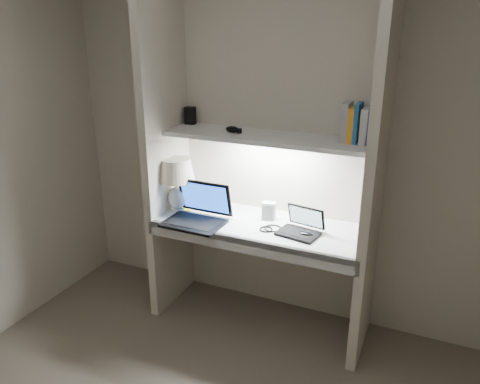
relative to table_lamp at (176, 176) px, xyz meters
The scene contains 17 objects.
back_wall 0.74m from the table_lamp, 25.00° to the left, with size 3.20×0.01×2.50m, color beige.
alcove_panel_left 0.24m from the table_lamp, 165.37° to the left, with size 0.06×0.55×2.50m, color beige.
alcove_panel_right 1.39m from the table_lamp, ahead, with size 0.06×0.55×2.50m, color beige.
desk 0.70m from the table_lamp, ahead, with size 1.40×0.55×0.04m, color white.
desk_apron 0.75m from the table_lamp, 20.28° to the right, with size 1.46×0.03×0.10m, color silver.
shelf 0.72m from the table_lamp, 10.49° to the left, with size 1.40×0.36×0.03m, color silver.
strip_light 0.71m from the table_lamp, 10.49° to the left, with size 0.60×0.04×0.01m, color white.
table_lamp is the anchor object (origin of this frame).
laptop_main 0.33m from the table_lamp, 26.79° to the right, with size 0.40×0.35×0.27m.
laptop_netbook 0.96m from the table_lamp, ahead, with size 0.29×0.27×0.17m.
speaker 0.71m from the table_lamp, 10.12° to the left, with size 0.09×0.06×0.12m, color silver.
mouse 1.02m from the table_lamp, ahead, with size 0.10×0.06×0.04m, color black.
cable_coil 0.79m from the table_lamp, ahead, with size 0.11×0.11×0.01m, color black.
sticky_note 0.27m from the table_lamp, 26.93° to the left, with size 0.06×0.06×0.00m, color yellow.
book_row 1.32m from the table_lamp, ahead, with size 0.23×0.16×0.24m.
shelf_box 0.45m from the table_lamp, 90.00° to the left, with size 0.07×0.05×0.13m, color black.
shelf_gadget 0.54m from the table_lamp, 14.75° to the left, with size 0.10×0.07×0.04m, color black.
Camera 1 is at (1.07, -1.51, 2.07)m, focal length 35.00 mm.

